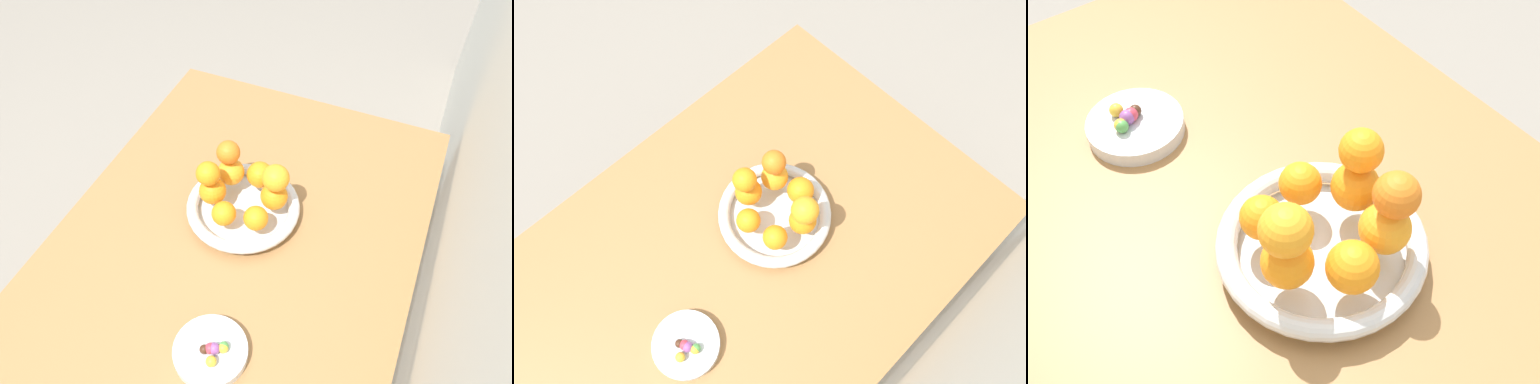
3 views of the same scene
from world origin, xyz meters
TOP-DOWN VIEW (x-y plane):
  - ground_plane at (0.00, 0.00)m, footprint 6.00×6.00m
  - dining_table at (0.00, 0.00)m, footprint 1.10×0.76m
  - fruit_bowl at (-0.10, -0.01)m, footprint 0.25×0.25m
  - candy_dish at (0.22, 0.06)m, footprint 0.14×0.14m
  - orange_0 at (-0.15, -0.06)m, footprint 0.06×0.06m
  - orange_1 at (-0.09, -0.08)m, footprint 0.06×0.06m
  - orange_2 at (-0.04, -0.03)m, footprint 0.05×0.05m
  - orange_3 at (-0.06, 0.04)m, footprint 0.05×0.05m
  - orange_4 at (-0.12, 0.05)m, footprint 0.06×0.06m
  - orange_5 at (-0.17, 0.00)m, footprint 0.06×0.06m
  - orange_6 at (-0.15, -0.07)m, footprint 0.05×0.05m
  - orange_7 at (-0.08, -0.08)m, footprint 0.05×0.05m
  - orange_8 at (-0.12, 0.05)m, footprint 0.06×0.06m
  - candy_ball_0 at (0.21, 0.09)m, footprint 0.02×0.02m
  - candy_ball_1 at (0.21, 0.09)m, footprint 0.02×0.02m
  - candy_ball_2 at (0.23, 0.06)m, footprint 0.02×0.02m
  - candy_ball_3 at (0.22, 0.07)m, footprint 0.02×0.02m
  - candy_ball_4 at (0.24, 0.08)m, footprint 0.02×0.02m
  - candy_ball_5 at (0.22, 0.07)m, footprint 0.02×0.02m

SIDE VIEW (x-z plane):
  - ground_plane at x=0.00m, z-range 0.00..0.00m
  - dining_table at x=0.00m, z-range 0.28..1.02m
  - candy_dish at x=0.22m, z-range 0.74..0.76m
  - fruit_bowl at x=-0.10m, z-range 0.74..0.78m
  - candy_ball_2 at x=0.23m, z-range 0.76..0.78m
  - candy_ball_1 at x=0.21m, z-range 0.76..0.78m
  - candy_ball_0 at x=0.21m, z-range 0.76..0.78m
  - candy_ball_4 at x=0.24m, z-range 0.76..0.78m
  - candy_ball_3 at x=0.22m, z-range 0.76..0.78m
  - candy_ball_5 at x=0.22m, z-range 0.76..0.78m
  - orange_2 at x=-0.04m, z-range 0.78..0.83m
  - orange_3 at x=-0.06m, z-range 0.78..0.83m
  - orange_5 at x=-0.17m, z-range 0.78..0.84m
  - orange_4 at x=-0.12m, z-range 0.78..0.84m
  - orange_1 at x=-0.09m, z-range 0.78..0.84m
  - orange_0 at x=-0.15m, z-range 0.78..0.84m
  - orange_7 at x=-0.08m, z-range 0.84..0.89m
  - orange_6 at x=-0.15m, z-range 0.84..0.89m
  - orange_8 at x=-0.12m, z-range 0.84..0.90m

